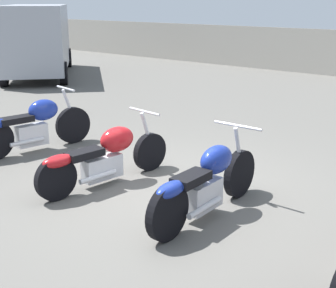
% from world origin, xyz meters
% --- Properties ---
extents(ground_plane, '(60.00, 60.00, 0.00)m').
position_xyz_m(ground_plane, '(0.00, 0.00, 0.00)').
color(ground_plane, '#5B5954').
extents(motorcycle_slot_0, '(0.63, 2.07, 1.02)m').
position_xyz_m(motorcycle_slot_0, '(-2.82, -0.11, 0.45)').
color(motorcycle_slot_0, black).
rests_on(motorcycle_slot_0, ground_plane).
extents(motorcycle_slot_1, '(0.64, 2.17, 0.94)m').
position_xyz_m(motorcycle_slot_1, '(-0.80, -0.37, 0.41)').
color(motorcycle_slot_1, black).
rests_on(motorcycle_slot_1, ground_plane).
extents(motorcycle_slot_2, '(0.66, 2.11, 0.99)m').
position_xyz_m(motorcycle_slot_2, '(0.86, -0.32, 0.43)').
color(motorcycle_slot_2, black).
rests_on(motorcycle_slot_2, ground_plane).
extents(parked_van, '(5.11, 4.77, 2.30)m').
position_xyz_m(parked_van, '(-9.70, 4.96, 1.27)').
color(parked_van, '#999EA8').
rests_on(parked_van, ground_plane).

